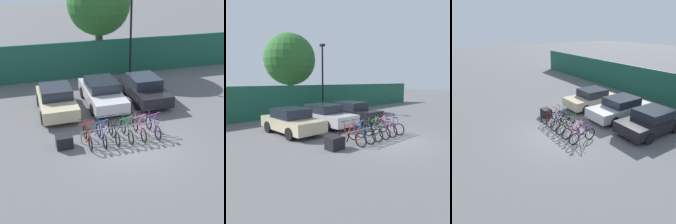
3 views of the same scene
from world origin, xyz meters
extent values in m
plane|color=#59595B|center=(0.00, 0.00, 0.00)|extent=(120.00, 120.00, 0.00)
cube|color=#19513D|center=(0.00, 9.50, 1.25)|extent=(36.00, 0.16, 2.51)
cylinder|color=gray|center=(-0.28, 0.68, 0.55)|extent=(3.59, 0.04, 0.04)
cylinder|color=gray|center=(-2.07, 0.68, 0.28)|extent=(0.04, 0.04, 0.55)
cylinder|color=gray|center=(1.51, 0.68, 0.28)|extent=(0.04, 0.04, 0.55)
torus|color=black|center=(-1.82, 0.00, 0.33)|extent=(0.06, 0.66, 0.66)
torus|color=black|center=(-1.82, 1.05, 0.33)|extent=(0.06, 0.66, 0.66)
cylinder|color=red|center=(-1.82, 0.68, 0.65)|extent=(0.60, 0.04, 0.76)
cylinder|color=red|center=(-1.82, 0.63, 0.96)|extent=(0.68, 0.04, 0.16)
cylinder|color=red|center=(-1.82, 0.35, 0.59)|extent=(0.14, 0.04, 0.63)
cylinder|color=red|center=(-1.82, 0.15, 0.61)|extent=(0.32, 0.03, 0.58)
cylinder|color=red|center=(-1.82, 0.20, 0.31)|extent=(0.40, 0.03, 0.08)
cylinder|color=red|center=(-1.82, 1.01, 0.68)|extent=(0.12, 0.04, 0.69)
cylinder|color=black|center=(-1.82, 0.97, 1.04)|extent=(0.52, 0.03, 0.03)
cube|color=black|center=(-1.82, 0.25, 0.93)|extent=(0.10, 0.22, 0.05)
torus|color=black|center=(-1.19, 0.00, 0.33)|extent=(0.06, 0.66, 0.66)
torus|color=black|center=(-1.19, 1.05, 0.33)|extent=(0.06, 0.66, 0.66)
cylinder|color=#284CB7|center=(-1.19, 0.68, 0.65)|extent=(0.60, 0.04, 0.76)
cylinder|color=#284CB7|center=(-1.19, 0.63, 0.96)|extent=(0.68, 0.04, 0.16)
cylinder|color=#284CB7|center=(-1.19, 0.35, 0.59)|extent=(0.14, 0.04, 0.63)
cylinder|color=#284CB7|center=(-1.19, 0.15, 0.61)|extent=(0.32, 0.03, 0.58)
cylinder|color=#284CB7|center=(-1.19, 0.20, 0.31)|extent=(0.40, 0.03, 0.08)
cylinder|color=#284CB7|center=(-1.19, 1.01, 0.68)|extent=(0.12, 0.04, 0.69)
cylinder|color=black|center=(-1.19, 0.97, 1.04)|extent=(0.52, 0.03, 0.03)
cube|color=black|center=(-1.19, 0.25, 0.93)|extent=(0.10, 0.22, 0.05)
torus|color=black|center=(-0.63, 0.00, 0.33)|extent=(0.06, 0.66, 0.66)
torus|color=black|center=(-0.63, 1.05, 0.33)|extent=(0.06, 0.66, 0.66)
cylinder|color=black|center=(-0.63, 0.68, 0.65)|extent=(0.60, 0.04, 0.76)
cylinder|color=black|center=(-0.63, 0.63, 0.96)|extent=(0.68, 0.04, 0.16)
cylinder|color=black|center=(-0.63, 0.35, 0.59)|extent=(0.14, 0.04, 0.63)
cylinder|color=black|center=(-0.63, 0.15, 0.61)|extent=(0.32, 0.03, 0.58)
cylinder|color=black|center=(-0.63, 0.20, 0.31)|extent=(0.40, 0.03, 0.08)
cylinder|color=black|center=(-0.63, 1.01, 0.68)|extent=(0.12, 0.04, 0.69)
cylinder|color=black|center=(-0.63, 0.97, 1.04)|extent=(0.52, 0.03, 0.03)
cube|color=black|center=(-0.63, 0.25, 0.93)|extent=(0.10, 0.22, 0.05)
torus|color=black|center=(-0.02, 0.00, 0.33)|extent=(0.06, 0.66, 0.66)
torus|color=black|center=(-0.02, 1.05, 0.33)|extent=(0.06, 0.66, 0.66)
cylinder|color=#288438|center=(-0.02, 0.68, 0.65)|extent=(0.60, 0.04, 0.76)
cylinder|color=#288438|center=(-0.02, 0.63, 0.96)|extent=(0.68, 0.04, 0.16)
cylinder|color=#288438|center=(-0.02, 0.35, 0.59)|extent=(0.14, 0.04, 0.63)
cylinder|color=#288438|center=(-0.02, 0.15, 0.61)|extent=(0.32, 0.03, 0.58)
cylinder|color=#288438|center=(-0.02, 0.20, 0.31)|extent=(0.40, 0.03, 0.08)
cylinder|color=#288438|center=(-0.02, 1.01, 0.68)|extent=(0.12, 0.04, 0.69)
cylinder|color=black|center=(-0.02, 0.97, 1.04)|extent=(0.52, 0.03, 0.03)
cube|color=black|center=(-0.02, 0.25, 0.93)|extent=(0.10, 0.22, 0.05)
torus|color=black|center=(0.58, 0.00, 0.33)|extent=(0.06, 0.66, 0.66)
torus|color=black|center=(0.58, 1.05, 0.33)|extent=(0.06, 0.66, 0.66)
cylinder|color=#E55993|center=(0.58, 0.68, 0.65)|extent=(0.60, 0.04, 0.76)
cylinder|color=#E55993|center=(0.58, 0.63, 0.96)|extent=(0.68, 0.04, 0.16)
cylinder|color=#E55993|center=(0.58, 0.35, 0.59)|extent=(0.14, 0.04, 0.63)
cylinder|color=#E55993|center=(0.58, 0.15, 0.61)|extent=(0.32, 0.03, 0.58)
cylinder|color=#E55993|center=(0.58, 0.20, 0.31)|extent=(0.40, 0.03, 0.08)
cylinder|color=#E55993|center=(0.58, 1.01, 0.68)|extent=(0.12, 0.04, 0.69)
cylinder|color=black|center=(0.58, 0.97, 1.04)|extent=(0.52, 0.03, 0.03)
cube|color=black|center=(0.58, 0.25, 0.93)|extent=(0.10, 0.22, 0.05)
torus|color=black|center=(1.26, 0.00, 0.33)|extent=(0.06, 0.66, 0.66)
torus|color=black|center=(1.26, 1.05, 0.33)|extent=(0.06, 0.66, 0.66)
cylinder|color=#752D99|center=(1.26, 0.68, 0.65)|extent=(0.60, 0.04, 0.76)
cylinder|color=#752D99|center=(1.26, 0.63, 0.96)|extent=(0.68, 0.04, 0.16)
cylinder|color=#752D99|center=(1.26, 0.35, 0.59)|extent=(0.14, 0.04, 0.63)
cylinder|color=#752D99|center=(1.26, 0.15, 0.61)|extent=(0.32, 0.03, 0.58)
cylinder|color=#752D99|center=(1.26, 0.20, 0.31)|extent=(0.40, 0.03, 0.08)
cylinder|color=#752D99|center=(1.26, 1.01, 0.68)|extent=(0.12, 0.04, 0.69)
cylinder|color=black|center=(1.26, 0.97, 1.04)|extent=(0.52, 0.03, 0.03)
cube|color=black|center=(1.26, 0.25, 0.93)|extent=(0.10, 0.22, 0.05)
cube|color=#C1B28E|center=(-2.64, 4.27, 0.57)|extent=(1.80, 3.95, 0.62)
cube|color=#1E232D|center=(-2.64, 4.37, 1.14)|extent=(1.58, 1.82, 0.52)
cylinder|color=black|center=(-3.49, 5.42, 0.32)|extent=(0.20, 0.64, 0.64)
cylinder|color=black|center=(-1.78, 5.42, 0.32)|extent=(0.20, 0.64, 0.64)
cylinder|color=black|center=(-3.49, 3.13, 0.32)|extent=(0.20, 0.64, 0.64)
cylinder|color=black|center=(-1.78, 3.13, 0.32)|extent=(0.20, 0.64, 0.64)
cube|color=#B7B7BC|center=(-0.05, 4.61, 0.57)|extent=(1.80, 4.44, 0.62)
cube|color=#1E232D|center=(-0.05, 4.72, 1.14)|extent=(1.58, 2.04, 0.52)
cylinder|color=black|center=(-0.91, 5.90, 0.32)|extent=(0.20, 0.64, 0.64)
cylinder|color=black|center=(0.80, 5.90, 0.32)|extent=(0.20, 0.64, 0.64)
cylinder|color=black|center=(-0.91, 3.32, 0.32)|extent=(0.20, 0.64, 0.64)
cylinder|color=black|center=(0.80, 3.32, 0.32)|extent=(0.20, 0.64, 0.64)
cube|color=black|center=(2.43, 4.50, 0.57)|extent=(1.80, 4.15, 0.62)
cube|color=#1E232D|center=(2.43, 4.61, 1.14)|extent=(1.58, 1.91, 0.52)
cylinder|color=black|center=(1.58, 5.71, 0.32)|extent=(0.20, 0.64, 0.64)
cylinder|color=black|center=(3.29, 5.71, 0.32)|extent=(0.20, 0.64, 0.64)
cylinder|color=black|center=(1.58, 3.30, 0.32)|extent=(0.20, 0.64, 0.64)
cylinder|color=black|center=(3.29, 3.30, 0.32)|extent=(0.20, 0.64, 0.64)
cylinder|color=black|center=(3.02, 8.50, 2.83)|extent=(0.14, 0.14, 5.65)
cube|color=black|center=(-2.83, 0.58, 0.28)|extent=(0.70, 0.56, 0.55)
cylinder|color=brown|center=(1.58, 11.30, 1.52)|extent=(0.54, 0.54, 3.05)
sphere|color=#286028|center=(1.58, 11.30, 4.75)|extent=(4.53, 4.53, 4.53)
camera|label=1|loc=(-4.25, -11.04, 7.08)|focal=50.00mm
camera|label=2|loc=(-8.88, -6.04, 2.91)|focal=35.00mm
camera|label=3|loc=(9.32, -5.73, 5.75)|focal=35.00mm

